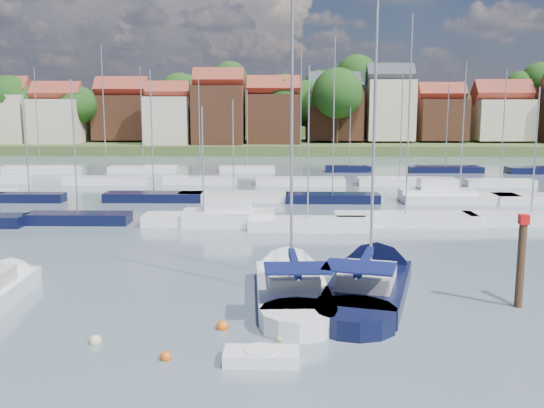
{
  "coord_description": "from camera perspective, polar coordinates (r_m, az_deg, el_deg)",
  "views": [
    {
      "loc": [
        -1.19,
        -25.33,
        9.14
      ],
      "look_at": [
        -1.92,
        14.0,
        2.67
      ],
      "focal_mm": 40.0,
      "sensor_mm": 36.0,
      "label": 1
    }
  ],
  "objects": [
    {
      "name": "sailboat_left",
      "position": [
        32.54,
        -24.12,
        -7.13
      ],
      "size": [
        2.96,
        9.53,
        12.9
      ],
      "rotation": [
        0.0,
        0.0,
        1.62
      ],
      "color": "white",
      "rests_on": "ground"
    },
    {
      "name": "sailboat_navy",
      "position": [
        31.43,
        9.49,
        -7.03
      ],
      "size": [
        6.9,
        13.72,
        18.29
      ],
      "rotation": [
        0.0,
        0.0,
        1.3
      ],
      "color": "black",
      "rests_on": "ground"
    },
    {
      "name": "timber_piling",
      "position": [
        29.88,
        22.28,
        -6.73
      ],
      "size": [
        0.4,
        0.4,
        6.55
      ],
      "color": "#4C331E",
      "rests_on": "ground"
    },
    {
      "name": "tender",
      "position": [
        22.36,
        -1.01,
        -14.15
      ],
      "size": [
        2.71,
        1.26,
        0.58
      ],
      "rotation": [
        0.0,
        0.0,
        -0.0
      ],
      "color": "white",
      "rests_on": "ground"
    },
    {
      "name": "marina_field",
      "position": [
        61.18,
        3.96,
        1.14
      ],
      "size": [
        79.62,
        41.41,
        15.93
      ],
      "color": "white",
      "rests_on": "ground"
    },
    {
      "name": "buoy_b",
      "position": [
        25.01,
        -16.27,
        -12.48
      ],
      "size": [
        0.49,
        0.49,
        0.49
      ],
      "primitive_type": "sphere",
      "color": "beige",
      "rests_on": "ground"
    },
    {
      "name": "ground",
      "position": [
        65.97,
        2.09,
        1.37
      ],
      "size": [
        260.0,
        260.0,
        0.0
      ],
      "primitive_type": "plane",
      "color": "#4C5A67",
      "rests_on": "ground"
    },
    {
      "name": "far_shore_town",
      "position": [
        158.1,
        2.32,
        7.69
      ],
      "size": [
        212.46,
        90.0,
        22.27
      ],
      "color": "#44552A",
      "rests_on": "ground"
    },
    {
      "name": "buoy_g",
      "position": [
        22.99,
        -9.93,
        -14.22
      ],
      "size": [
        0.45,
        0.45,
        0.45
      ],
      "primitive_type": "sphere",
      "color": "#D85914",
      "rests_on": "ground"
    },
    {
      "name": "buoy_d",
      "position": [
        24.34,
        0.81,
        -12.71
      ],
      "size": [
        0.46,
        0.46,
        0.46
      ],
      "primitive_type": "sphere",
      "color": "beige",
      "rests_on": "ground"
    },
    {
      "name": "sailboat_centre",
      "position": [
        30.57,
        1.66,
        -7.37
      ],
      "size": [
        3.95,
        12.48,
        16.7
      ],
      "rotation": [
        0.0,
        0.0,
        1.63
      ],
      "color": "white",
      "rests_on": "ground"
    },
    {
      "name": "buoy_c",
      "position": [
        25.56,
        -4.67,
        -11.63
      ],
      "size": [
        0.53,
        0.53,
        0.53
      ],
      "primitive_type": "sphere",
      "color": "#D85914",
      "rests_on": "ground"
    },
    {
      "name": "buoy_e",
      "position": [
        32.27,
        6.49,
        -7.17
      ],
      "size": [
        0.44,
        0.44,
        0.44
      ],
      "primitive_type": "sphere",
      "color": "beige",
      "rests_on": "ground"
    }
  ]
}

